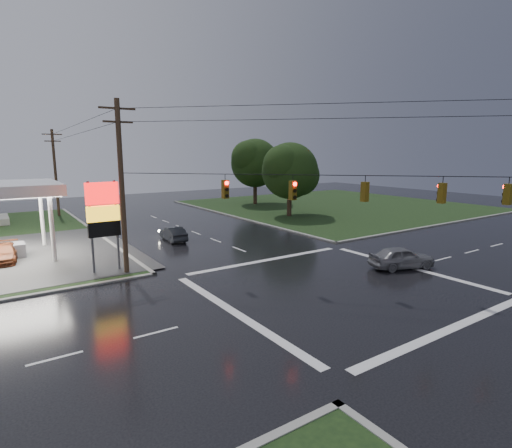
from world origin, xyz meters
TOP-DOWN VIEW (x-y plane):
  - ground at (0.00, 0.00)m, footprint 120.00×120.00m
  - grass_ne at (26.00, 26.00)m, footprint 36.00×36.00m
  - pylon_sign at (-10.50, 10.50)m, footprint 2.00×0.35m
  - utility_pole_nw at (-9.50, 9.50)m, footprint 2.20×0.32m
  - utility_pole_n at (-9.50, 38.00)m, footprint 2.20×0.32m
  - traffic_signals at (0.02, -0.02)m, footprint 26.87×26.87m
  - tree_ne_near at (14.14, 21.99)m, footprint 7.99×6.80m
  - tree_ne_far at (17.15, 33.99)m, footprint 8.46×7.20m
  - car_north at (-3.20, 16.96)m, footprint 1.55×3.95m
  - car_crossing at (6.34, 0.25)m, footprint 4.73×3.12m
  - car_pump at (-16.01, 17.12)m, footprint 2.40×4.58m

SIDE VIEW (x-z plane):
  - ground at x=0.00m, z-range 0.00..0.00m
  - grass_ne at x=26.00m, z-range 0.00..0.08m
  - car_pump at x=-16.01m, z-range 0.00..1.27m
  - car_north at x=-3.20m, z-range 0.00..1.28m
  - car_crossing at x=6.34m, z-range 0.00..1.50m
  - pylon_sign at x=-10.50m, z-range 1.01..7.01m
  - utility_pole_n at x=-9.50m, z-range 0.22..10.72m
  - tree_ne_near at x=14.14m, z-range 1.07..10.05m
  - utility_pole_nw at x=-9.50m, z-range 0.22..11.22m
  - tree_ne_far at x=17.15m, z-range 1.28..11.08m
  - traffic_signals at x=0.02m, z-range 5.75..7.22m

